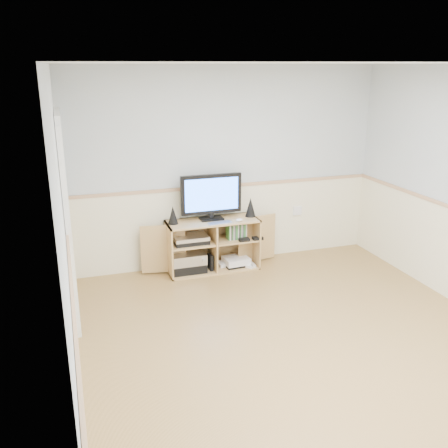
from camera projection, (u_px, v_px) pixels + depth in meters
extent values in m
cube|color=tan|center=(303.00, 347.00, 4.63)|extent=(4.00, 4.50, 0.02)
cube|color=white|center=(319.00, 62.00, 3.86)|extent=(4.00, 4.50, 0.02)
cube|color=silver|center=(64.00, 242.00, 3.65)|extent=(0.02, 4.50, 2.50)
cube|color=silver|center=(227.00, 167.00, 6.29)|extent=(4.00, 0.02, 2.50)
cube|color=#F2EBC6|center=(227.00, 224.00, 6.50)|extent=(4.00, 0.01, 1.00)
cube|color=tan|center=(227.00, 186.00, 6.34)|extent=(4.00, 0.02, 0.04)
cube|color=beige|center=(67.00, 223.00, 4.91)|extent=(0.03, 0.82, 2.00)
cube|color=tan|center=(213.00, 268.00, 6.36)|extent=(1.14, 0.43, 0.02)
cube|color=tan|center=(213.00, 221.00, 6.17)|extent=(1.14, 0.43, 0.02)
cube|color=tan|center=(169.00, 250.00, 6.10)|extent=(0.02, 0.43, 0.65)
cube|color=tan|center=(254.00, 240.00, 6.43)|extent=(0.02, 0.43, 0.65)
cube|color=tan|center=(208.00, 240.00, 6.45)|extent=(1.14, 0.02, 0.65)
cube|color=tan|center=(213.00, 245.00, 6.26)|extent=(0.02, 0.41, 0.61)
cube|color=tan|center=(191.00, 243.00, 6.16)|extent=(0.54, 0.39, 0.02)
cube|color=tan|center=(234.00, 239.00, 6.33)|extent=(0.54, 0.39, 0.02)
cube|color=tan|center=(163.00, 249.00, 6.13)|extent=(0.55, 0.11, 0.61)
cube|color=tan|center=(257.00, 239.00, 6.50)|extent=(0.55, 0.11, 0.61)
cube|color=black|center=(211.00, 219.00, 6.21)|extent=(0.29, 0.18, 0.02)
cube|color=black|center=(211.00, 215.00, 6.20)|extent=(0.05, 0.04, 0.06)
cube|color=black|center=(211.00, 194.00, 6.11)|extent=(0.77, 0.05, 0.49)
cube|color=blue|center=(212.00, 195.00, 6.09)|extent=(0.67, 0.01, 0.40)
cone|color=black|center=(173.00, 215.00, 6.00)|extent=(0.12, 0.12, 0.22)
cone|color=black|center=(250.00, 207.00, 6.30)|extent=(0.13, 0.13, 0.24)
cube|color=silver|center=(220.00, 223.00, 6.05)|extent=(0.30, 0.14, 0.01)
ellipsoid|color=white|center=(239.00, 220.00, 6.12)|extent=(0.11, 0.09, 0.04)
cube|color=black|center=(188.00, 267.00, 6.24)|extent=(0.42, 0.31, 0.11)
cube|color=silver|center=(188.00, 258.00, 6.21)|extent=(0.42, 0.31, 0.13)
cube|color=black|center=(191.00, 241.00, 6.15)|extent=(0.42, 0.29, 0.05)
cube|color=silver|center=(190.00, 237.00, 6.14)|extent=(0.42, 0.29, 0.05)
cube|color=black|center=(210.00, 262.00, 6.27)|extent=(0.04, 0.14, 0.20)
cube|color=white|center=(226.00, 263.00, 6.43)|extent=(0.22, 0.18, 0.05)
cube|color=black|center=(236.00, 264.00, 6.43)|extent=(0.32, 0.26, 0.03)
cube|color=white|center=(236.00, 260.00, 6.41)|extent=(0.33, 0.28, 0.08)
cube|color=white|center=(253.00, 265.00, 6.41)|extent=(0.04, 0.14, 0.03)
cube|color=white|center=(247.00, 260.00, 6.55)|extent=(0.09, 0.15, 0.03)
cube|color=#3F8C3F|center=(236.00, 231.00, 6.29)|extent=(0.24, 0.13, 0.19)
cube|color=white|center=(297.00, 211.00, 6.76)|extent=(0.12, 0.03, 0.12)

